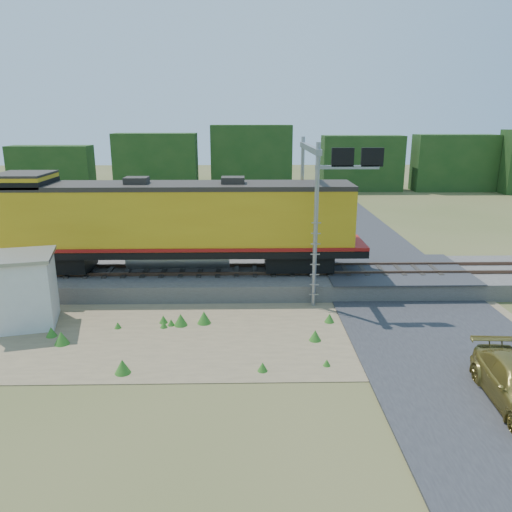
{
  "coord_description": "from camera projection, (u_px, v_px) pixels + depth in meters",
  "views": [
    {
      "loc": [
        -0.42,
        -17.71,
        8.24
      ],
      "look_at": [
        0.0,
        3.0,
        2.4
      ],
      "focal_mm": 35.0,
      "sensor_mm": 36.0,
      "label": 1
    }
  ],
  "objects": [
    {
      "name": "ground",
      "position": [
        258.0,
        337.0,
        19.28
      ],
      "size": [
        140.0,
        140.0,
        0.0
      ],
      "primitive_type": "plane",
      "color": "#475123",
      "rests_on": "ground"
    },
    {
      "name": "ballast",
      "position": [
        255.0,
        278.0,
        24.95
      ],
      "size": [
        70.0,
        5.0,
        0.8
      ],
      "primitive_type": "cube",
      "color": "slate",
      "rests_on": "ground"
    },
    {
      "name": "rails",
      "position": [
        255.0,
        269.0,
        24.82
      ],
      "size": [
        70.0,
        1.54,
        0.16
      ],
      "color": "brown",
      "rests_on": "ballast"
    },
    {
      "name": "dirt_shoulder",
      "position": [
        207.0,
        331.0,
        19.72
      ],
      "size": [
        26.0,
        8.0,
        0.03
      ],
      "primitive_type": "cube",
      "color": "#8C7754",
      "rests_on": "ground"
    },
    {
      "name": "road",
      "position": [
        430.0,
        325.0,
        20.11
      ],
      "size": [
        7.0,
        66.0,
        0.86
      ],
      "color": "#38383A",
      "rests_on": "ground"
    },
    {
      "name": "tree_line_north",
      "position": [
        250.0,
        164.0,
        55.02
      ],
      "size": [
        130.0,
        3.0,
        6.5
      ],
      "color": "#193A15",
      "rests_on": "ground"
    },
    {
      "name": "weed_clumps",
      "position": [
        167.0,
        336.0,
        19.31
      ],
      "size": [
        15.0,
        6.2,
        0.56
      ],
      "primitive_type": null,
      "color": "#347722",
      "rests_on": "ground"
    },
    {
      "name": "locomotive",
      "position": [
        171.0,
        222.0,
        24.09
      ],
      "size": [
        18.21,
        2.78,
        4.7
      ],
      "color": "black",
      "rests_on": "rails"
    },
    {
      "name": "shed",
      "position": [
        24.0,
        290.0,
        20.04
      ],
      "size": [
        3.02,
        3.02,
        2.96
      ],
      "rotation": [
        0.0,
        0.0,
        0.24
      ],
      "color": "silver",
      "rests_on": "ground"
    },
    {
      "name": "signal_gantry",
      "position": [
        319.0,
        180.0,
        23.01
      ],
      "size": [
        2.85,
        6.2,
        7.2
      ],
      "color": "gray",
      "rests_on": "ground"
    }
  ]
}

